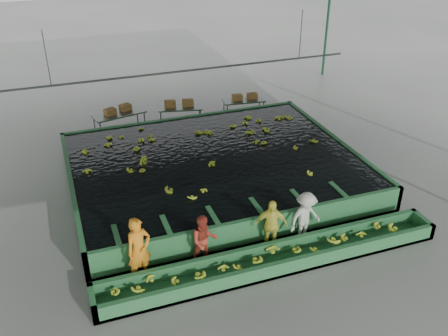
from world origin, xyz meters
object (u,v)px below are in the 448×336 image
object	(u,v)px
worker_a	(139,250)
box_stack_right	(245,99)
worker_c	(271,225)
packing_table_right	(244,109)
flotation_tank	(214,169)
packing_table_mid	(180,116)
sorting_trough	(275,259)
box_stack_mid	(179,106)
worker_b	(204,241)
packing_table_left	(120,124)
box_stack_left	(118,112)
worker_d	(305,217)

from	to	relation	value
worker_a	box_stack_right	xyz separation A→B (m)	(6.75, 9.31, -0.09)
worker_c	packing_table_right	size ratio (longest dim) A/B	0.86
flotation_tank	packing_table_mid	size ratio (longest dim) A/B	5.20
sorting_trough	box_stack_mid	bearing A→B (deg)	89.25
flotation_tank	box_stack_mid	xyz separation A→B (m)	(0.13, 5.15, 0.43)
sorting_trough	worker_c	distance (m)	1.00
flotation_tank	sorting_trough	world-z (taller)	flotation_tank
worker_b	box_stack_right	xyz separation A→B (m)	(4.97, 9.31, 0.08)
packing_table_left	sorting_trough	bearing A→B (deg)	-75.98
box_stack_left	sorting_trough	bearing A→B (deg)	-76.04
worker_a	worker_c	size ratio (longest dim) A/B	1.17
flotation_tank	box_stack_left	size ratio (longest dim) A/B	8.36
packing_table_left	box_stack_mid	distance (m)	2.69
sorting_trough	worker_b	world-z (taller)	worker_b
packing_table_left	box_stack_left	size ratio (longest dim) A/B	1.82
worker_c	worker_d	distance (m)	1.10
worker_b	packing_table_right	bearing A→B (deg)	65.24
box_stack_mid	worker_a	bearing A→B (deg)	-111.35
worker_a	packing_table_mid	distance (m)	10.08
packing_table_right	worker_d	bearing A→B (deg)	-101.00
worker_d	packing_table_right	world-z (taller)	worker_d
worker_c	box_stack_mid	size ratio (longest dim) A/B	1.28
packing_table_left	box_stack_mid	bearing A→B (deg)	3.13
box_stack_right	box_stack_mid	bearing A→B (deg)	177.34
worker_a	worker_d	xyz separation A→B (m)	(4.88, 0.00, -0.13)
packing_table_mid	box_stack_mid	distance (m)	0.45
box_stack_mid	box_stack_left	bearing A→B (deg)	-178.94
flotation_tank	packing_table_right	bearing A→B (deg)	57.77
flotation_tank	box_stack_right	size ratio (longest dim) A/B	8.66
sorting_trough	box_stack_mid	size ratio (longest dim) A/B	7.84
worker_b	box_stack_left	world-z (taller)	worker_b
worker_c	worker_d	world-z (taller)	worker_d
worker_a	worker_b	bearing A→B (deg)	-18.82
sorting_trough	packing_table_right	distance (m)	10.52
worker_d	packing_table_right	bearing A→B (deg)	68.14
worker_b	packing_table_right	world-z (taller)	worker_b
packing_table_left	worker_b	bearing A→B (deg)	-85.42
worker_b	packing_table_mid	bearing A→B (deg)	81.49
flotation_tank	worker_b	bearing A→B (deg)	-112.47
worker_d	flotation_tank	bearing A→B (deg)	96.23
worker_a	packing_table_mid	bearing A→B (deg)	49.54
packing_table_right	box_stack_right	bearing A→B (deg)	41.47
worker_c	box_stack_mid	distance (m)	9.45
flotation_tank	worker_c	xyz separation A→B (m)	(0.22, -4.30, 0.36)
packing_table_mid	box_stack_right	bearing A→B (deg)	-0.86
worker_a	box_stack_mid	world-z (taller)	worker_a
sorting_trough	box_stack_right	distance (m)	10.62
worker_d	box_stack_right	xyz separation A→B (m)	(1.87, 9.31, 0.04)
worker_b	packing_table_left	world-z (taller)	worker_b
sorting_trough	worker_d	bearing A→B (deg)	31.19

